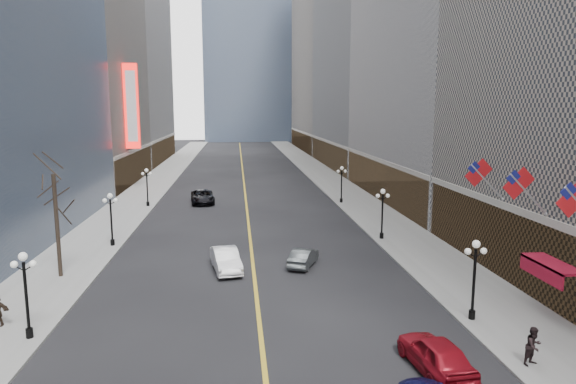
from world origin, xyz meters
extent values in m
cube|color=gray|center=(14.00, 70.00, 0.07)|extent=(6.00, 230.00, 0.15)
cube|color=gray|center=(-14.00, 70.00, 0.07)|extent=(6.00, 230.00, 0.15)
cube|color=gold|center=(0.00, 80.00, 0.01)|extent=(0.25, 200.00, 0.02)
cube|color=#493D30|center=(18.40, 68.00, 2.60)|extent=(2.80, 35.00, 5.00)
cube|color=gray|center=(30.00, 106.00, 24.00)|extent=(26.00, 40.00, 48.00)
cube|color=#493D30|center=(18.40, 106.00, 2.60)|extent=(2.80, 39.00, 5.00)
cube|color=gray|center=(30.00, 149.00, 31.00)|extent=(26.00, 46.00, 62.00)
cube|color=#493D30|center=(18.40, 149.00, 2.60)|extent=(2.80, 45.00, 5.00)
cube|color=gray|center=(-30.00, 87.00, 25.00)|extent=(26.00, 30.00, 50.00)
cube|color=#493D30|center=(-18.40, 87.00, 2.60)|extent=(2.80, 29.00, 5.00)
cube|color=#493D30|center=(-18.40, 121.00, 2.60)|extent=(2.80, 37.00, 5.00)
cylinder|color=black|center=(11.80, 30.00, 0.40)|extent=(0.36, 0.36, 0.50)
cylinder|color=black|center=(11.80, 30.00, 2.15)|extent=(0.16, 0.16, 4.00)
sphere|color=white|center=(11.80, 30.00, 4.45)|extent=(0.44, 0.44, 0.44)
sphere|color=white|center=(11.35, 30.00, 4.05)|extent=(0.36, 0.36, 0.36)
sphere|color=white|center=(12.25, 30.00, 4.05)|extent=(0.36, 0.36, 0.36)
cylinder|color=black|center=(11.80, 48.00, 0.40)|extent=(0.36, 0.36, 0.50)
cylinder|color=black|center=(11.80, 48.00, 2.15)|extent=(0.16, 0.16, 4.00)
sphere|color=white|center=(11.80, 48.00, 4.45)|extent=(0.44, 0.44, 0.44)
sphere|color=white|center=(11.35, 48.00, 4.05)|extent=(0.36, 0.36, 0.36)
sphere|color=white|center=(12.25, 48.00, 4.05)|extent=(0.36, 0.36, 0.36)
cylinder|color=black|center=(11.80, 66.00, 0.40)|extent=(0.36, 0.36, 0.50)
cylinder|color=black|center=(11.80, 66.00, 2.15)|extent=(0.16, 0.16, 4.00)
sphere|color=white|center=(11.80, 66.00, 4.45)|extent=(0.44, 0.44, 0.44)
sphere|color=white|center=(11.35, 66.00, 4.05)|extent=(0.36, 0.36, 0.36)
sphere|color=white|center=(12.25, 66.00, 4.05)|extent=(0.36, 0.36, 0.36)
cylinder|color=black|center=(-11.80, 30.00, 0.40)|extent=(0.36, 0.36, 0.50)
cylinder|color=black|center=(-11.80, 30.00, 2.15)|extent=(0.16, 0.16, 4.00)
sphere|color=white|center=(-11.80, 30.00, 4.45)|extent=(0.44, 0.44, 0.44)
sphere|color=white|center=(-12.25, 30.00, 4.05)|extent=(0.36, 0.36, 0.36)
sphere|color=white|center=(-11.35, 30.00, 4.05)|extent=(0.36, 0.36, 0.36)
cylinder|color=black|center=(-11.80, 48.00, 0.40)|extent=(0.36, 0.36, 0.50)
cylinder|color=black|center=(-11.80, 48.00, 2.15)|extent=(0.16, 0.16, 4.00)
sphere|color=white|center=(-11.80, 48.00, 4.45)|extent=(0.44, 0.44, 0.44)
sphere|color=white|center=(-12.25, 48.00, 4.05)|extent=(0.36, 0.36, 0.36)
sphere|color=white|center=(-11.35, 48.00, 4.05)|extent=(0.36, 0.36, 0.36)
cylinder|color=black|center=(-11.80, 66.00, 0.40)|extent=(0.36, 0.36, 0.50)
cylinder|color=black|center=(-11.80, 66.00, 2.15)|extent=(0.16, 0.16, 4.00)
sphere|color=white|center=(-11.80, 66.00, 4.45)|extent=(0.44, 0.44, 0.44)
sphere|color=white|center=(-12.25, 66.00, 4.05)|extent=(0.36, 0.36, 0.36)
sphere|color=white|center=(-11.35, 66.00, 4.05)|extent=(0.36, 0.36, 0.36)
cube|color=red|center=(15.15, 27.00, 7.45)|extent=(1.94, 0.04, 1.94)
cube|color=navy|center=(14.80, 27.00, 7.80)|extent=(0.88, 0.06, 0.88)
cylinder|color=#B2B2B7|center=(15.80, 32.00, 6.80)|extent=(2.49, 0.12, 2.49)
cube|color=red|center=(15.15, 32.00, 7.45)|extent=(1.94, 0.04, 1.94)
cube|color=navy|center=(14.80, 32.00, 7.80)|extent=(0.88, 0.06, 0.88)
cylinder|color=#B2B2B7|center=(15.80, 37.00, 6.80)|extent=(2.49, 0.12, 2.49)
cube|color=red|center=(15.15, 37.00, 7.45)|extent=(1.94, 0.04, 1.94)
cube|color=navy|center=(14.80, 37.00, 7.80)|extent=(0.88, 0.06, 0.88)
cube|color=maroon|center=(16.30, 30.00, 3.20)|extent=(1.40, 4.00, 0.15)
cube|color=maroon|center=(15.65, 30.00, 2.80)|extent=(0.10, 4.00, 0.90)
cube|color=red|center=(-15.90, 80.00, 12.00)|extent=(2.00, 0.50, 12.00)
cube|color=white|center=(-15.85, 80.00, 12.00)|extent=(1.40, 0.55, 10.00)
cylinder|color=#2D231C|center=(-13.50, 40.00, 3.75)|extent=(0.28, 0.28, 7.20)
imported|color=white|center=(-2.00, 40.50, 0.82)|extent=(2.56, 5.19, 1.64)
imported|color=black|center=(-5.41, 67.87, 0.83)|extent=(3.39, 6.21, 1.65)
imported|color=maroon|center=(7.67, 24.91, 0.83)|extent=(2.49, 5.05, 1.66)
imported|color=#424749|center=(3.78, 41.05, 0.68)|extent=(2.88, 4.33, 1.35)
imported|color=black|center=(12.23, 24.78, 1.05)|extent=(0.99, 0.78, 1.80)
camera|label=1|loc=(-1.11, 4.11, 11.76)|focal=32.00mm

